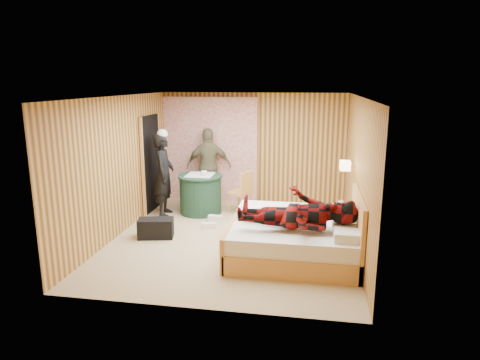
% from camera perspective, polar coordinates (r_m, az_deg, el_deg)
% --- Properties ---
extents(floor, '(4.20, 5.00, 0.01)m').
position_cam_1_polar(floor, '(7.78, -0.83, -7.67)').
color(floor, tan).
rests_on(floor, ground).
extents(ceiling, '(4.20, 5.00, 0.01)m').
position_cam_1_polar(ceiling, '(7.28, -0.90, 11.06)').
color(ceiling, silver).
rests_on(ceiling, wall_back).
extents(wall_back, '(4.20, 0.02, 2.50)m').
position_cam_1_polar(wall_back, '(9.86, 1.78, 4.30)').
color(wall_back, tan).
rests_on(wall_back, floor).
extents(wall_left, '(0.02, 5.00, 2.50)m').
position_cam_1_polar(wall_left, '(8.07, -15.70, 1.84)').
color(wall_left, tan).
rests_on(wall_left, floor).
extents(wall_right, '(0.02, 5.00, 2.50)m').
position_cam_1_polar(wall_right, '(7.35, 15.46, 0.77)').
color(wall_right, tan).
rests_on(wall_right, floor).
extents(curtain, '(2.20, 0.08, 2.40)m').
position_cam_1_polar(curtain, '(9.98, -3.98, 4.10)').
color(curtain, white).
rests_on(curtain, floor).
extents(doorway, '(0.06, 0.90, 2.05)m').
position_cam_1_polar(doorway, '(9.36, -11.78, 2.16)').
color(doorway, black).
rests_on(doorway, floor).
extents(wall_lamp, '(0.26, 0.24, 0.16)m').
position_cam_1_polar(wall_lamp, '(7.76, 13.87, 1.89)').
color(wall_lamp, gold).
rests_on(wall_lamp, wall_right).
extents(bed, '(2.01, 1.58, 1.09)m').
position_cam_1_polar(bed, '(6.85, 7.37, -7.90)').
color(bed, '#ECAC61').
rests_on(bed, floor).
extents(nightstand, '(0.43, 0.58, 0.56)m').
position_cam_1_polar(nightstand, '(7.88, 13.22, -5.51)').
color(nightstand, '#ECAC61').
rests_on(nightstand, floor).
extents(round_table, '(0.94, 0.94, 0.84)m').
position_cam_1_polar(round_table, '(9.11, -5.29, -1.82)').
color(round_table, '#1B3C2A').
rests_on(round_table, floor).
extents(chair_far, '(0.48, 0.48, 0.93)m').
position_cam_1_polar(chair_far, '(9.78, -4.28, -0.04)').
color(chair_far, '#ECAC61').
rests_on(chair_far, floor).
extents(chair_near, '(0.56, 0.56, 0.91)m').
position_cam_1_polar(chair_near, '(8.99, 0.38, -1.25)').
color(chair_near, '#ECAC61').
rests_on(chair_near, floor).
extents(duffel_bag, '(0.67, 0.45, 0.35)m').
position_cam_1_polar(duffel_bag, '(7.87, -11.16, -6.33)').
color(duffel_bag, black).
rests_on(duffel_bag, floor).
extents(sneaker_left, '(0.29, 0.13, 0.12)m').
position_cam_1_polar(sneaker_left, '(8.62, -3.33, -5.14)').
color(sneaker_left, silver).
rests_on(sneaker_left, floor).
extents(sneaker_right, '(0.27, 0.16, 0.11)m').
position_cam_1_polar(sneaker_right, '(8.24, -4.18, -6.08)').
color(sneaker_right, silver).
rests_on(sneaker_right, floor).
extents(woman_standing, '(0.48, 0.67, 1.73)m').
position_cam_1_polar(woman_standing, '(8.98, -10.11, 0.72)').
color(woman_standing, black).
rests_on(woman_standing, floor).
extents(man_at_table, '(1.07, 0.61, 1.72)m').
position_cam_1_polar(man_at_table, '(9.75, -4.16, 1.87)').
color(man_at_table, '#696546').
rests_on(man_at_table, floor).
extents(man_on_bed, '(0.86, 0.67, 1.77)m').
position_cam_1_polar(man_on_bed, '(6.43, 7.68, -3.15)').
color(man_on_bed, '#6B0B0A').
rests_on(man_on_bed, bed).
extents(book_lower, '(0.20, 0.25, 0.02)m').
position_cam_1_polar(book_lower, '(7.75, 13.35, -3.66)').
color(book_lower, silver).
rests_on(book_lower, nightstand).
extents(book_upper, '(0.22, 0.26, 0.02)m').
position_cam_1_polar(book_upper, '(7.75, 13.35, -3.52)').
color(book_upper, silver).
rests_on(book_upper, nightstand).
extents(cup_nightstand, '(0.12, 0.12, 0.09)m').
position_cam_1_polar(cup_nightstand, '(7.92, 13.28, -3.04)').
color(cup_nightstand, silver).
rests_on(cup_nightstand, nightstand).
extents(cup_table, '(0.14, 0.14, 0.10)m').
position_cam_1_polar(cup_table, '(8.93, -4.81, 0.94)').
color(cup_table, silver).
rests_on(cup_table, round_table).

